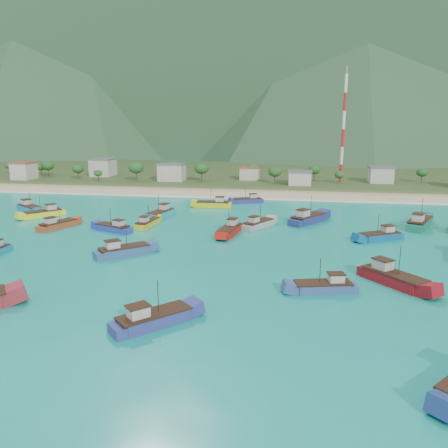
% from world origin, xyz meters
% --- Properties ---
extents(ground, '(600.00, 600.00, 0.00)m').
position_xyz_m(ground, '(0.00, 0.00, 0.00)').
color(ground, '#0B7F73').
rests_on(ground, ground).
extents(beach, '(400.00, 18.00, 1.20)m').
position_xyz_m(beach, '(0.00, 79.00, 0.00)').
color(beach, beige).
rests_on(beach, ground).
extents(land, '(400.00, 110.00, 2.40)m').
position_xyz_m(land, '(0.00, 140.00, 0.00)').
color(land, '#385123').
rests_on(land, ground).
extents(surf_line, '(400.00, 2.50, 0.08)m').
position_xyz_m(surf_line, '(0.00, 69.50, 0.00)').
color(surf_line, white).
rests_on(surf_line, ground).
extents(mountains, '(1520.00, 440.00, 260.00)m').
position_xyz_m(mountains, '(-18.31, 403.81, 106.83)').
color(mountains, slate).
rests_on(mountains, ground).
extents(village, '(215.22, 26.25, 7.44)m').
position_xyz_m(village, '(6.04, 103.10, 4.70)').
color(village, beige).
rests_on(village, ground).
extents(vegetation, '(279.40, 25.54, 8.15)m').
position_xyz_m(vegetation, '(-4.21, 103.12, 5.09)').
color(vegetation, '#235623').
rests_on(vegetation, ground).
extents(radio_tower, '(1.20, 1.20, 42.17)m').
position_xyz_m(radio_tower, '(37.51, 108.00, 22.68)').
color(radio_tower, red).
rests_on(radio_tower, ground).
extents(boat_0, '(3.73, 9.82, 5.67)m').
position_xyz_m(boat_0, '(-16.47, 25.30, 0.64)').
color(boat_0, gold).
rests_on(boat_0, ground).
extents(boat_2, '(7.68, 10.39, 6.05)m').
position_xyz_m(boat_2, '(10.96, 28.61, 0.71)').
color(boat_2, '#A49E96').
rests_on(boat_2, ground).
extents(boat_3, '(10.35, 11.21, 6.97)m').
position_xyz_m(boat_3, '(35.68, -6.70, 0.87)').
color(boat_3, maroon).
rests_on(boat_3, ground).
extents(boat_4, '(10.85, 3.94, 6.29)m').
position_xyz_m(boat_4, '(-4.97, 52.86, 0.75)').
color(boat_4, yellow).
rests_on(boat_4, ground).
extents(boat_7, '(10.22, 9.47, 6.37)m').
position_xyz_m(boat_7, '(-12.99, 1.00, 0.76)').
color(boat_7, '#325283').
rests_on(boat_7, ground).
extents(boat_8, '(10.35, 12.44, 7.45)m').
position_xyz_m(boat_8, '(23.16, 35.68, 0.96)').
color(boat_8, navy).
rests_on(boat_8, ground).
extents(boat_11, '(4.75, 11.15, 6.38)m').
position_xyz_m(boat_11, '(5.02, 20.98, 0.77)').
color(boat_11, '#AE1C12').
rests_on(boat_11, ground).
extents(boat_12, '(9.38, 10.41, 6.41)m').
position_xyz_m(boat_12, '(-48.25, 31.27, 0.77)').
color(boat_12, yellow).
rests_on(boat_12, ground).
extents(boat_14, '(6.59, 10.52, 5.99)m').
position_xyz_m(boat_14, '(-37.52, 19.58, 0.70)').
color(boat_14, '#9D431F').
rests_on(boat_14, ground).
extents(boat_17, '(10.95, 8.82, 6.50)m').
position_xyz_m(boat_17, '(-56.63, 37.50, 0.79)').
color(boat_17, teal).
rests_on(boat_17, ground).
extents(boat_18, '(10.24, 6.50, 5.84)m').
position_xyz_m(boat_18, '(-22.81, 19.05, 0.67)').
color(boat_18, '#263A9A').
rests_on(boat_18, ground).
extents(boat_21, '(5.71, 11.91, 6.77)m').
position_xyz_m(boat_21, '(-16.39, 35.77, 0.84)').
color(boat_21, teal).
rests_on(boat_21, ground).
extents(boat_24, '(9.75, 9.83, 6.32)m').
position_xyz_m(boat_24, '(2.55, -27.13, 0.76)').
color(boat_24, navy).
rests_on(boat_24, ground).
extents(boat_25, '(10.48, 7.79, 6.11)m').
position_xyz_m(boat_25, '(38.54, 21.31, 0.72)').
color(boat_25, '#0E568B').
rests_on(boat_25, ground).
extents(boat_27, '(10.09, 5.06, 5.73)m').
position_xyz_m(boat_27, '(24.65, -11.81, 0.65)').
color(boat_27, '#324D81').
rests_on(boat_27, ground).
extents(boat_30, '(8.96, 13.11, 7.53)m').
position_xyz_m(boat_30, '(50.18, 35.08, 0.98)').
color(boat_30, '#136B4D').
rests_on(boat_30, ground).
extents(boat_31, '(9.98, 6.03, 5.67)m').
position_xyz_m(boat_31, '(4.53, 62.07, 0.64)').
color(boat_31, navy).
rests_on(boat_31, ground).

